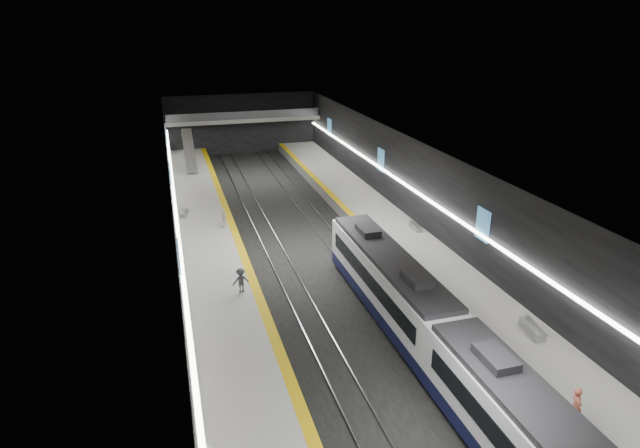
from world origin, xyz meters
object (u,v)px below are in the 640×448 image
object	(u,v)px
passenger_left_a	(223,218)
bench_left_far	(184,213)
train	(448,347)
passenger_right_a	(576,407)
passenger_left_b	(241,281)
escalator	(189,151)
bench_right_near	(532,329)
bench_right_far	(416,227)

from	to	relation	value
passenger_left_a	bench_left_far	bearing A→B (deg)	-160.09
train	bench_left_far	world-z (taller)	train
passenger_right_a	passenger_left_a	xyz separation A→B (m)	(-11.78, 27.71, -0.12)
train	passenger_left_b	size ratio (longest dim) A/B	18.26
train	escalator	distance (m)	44.30
escalator	passenger_left_b	bearing A→B (deg)	-87.82
bench_left_far	passenger_left_b	distance (m)	15.80
bench_right_near	passenger_left_b	size ratio (longest dim) A/B	1.25
bench_right_near	train	bearing A→B (deg)	-157.05
bench_left_far	passenger_right_a	world-z (taller)	passenger_right_a
train	passenger_right_a	distance (m)	6.14
train	bench_right_far	xyz separation A→B (m)	(6.77, 17.61, -0.98)
bench_left_far	bench_right_near	xyz separation A→B (m)	(17.76, -24.82, 0.05)
passenger_right_a	train	bearing A→B (deg)	49.24
bench_right_near	passenger_left_a	distance (m)	25.65
bench_right_near	bench_right_far	size ratio (longest dim) A/B	1.19
train	passenger_right_a	size ratio (longest dim) A/B	15.88
escalator	bench_right_far	xyz separation A→B (m)	(16.77, -25.55, -1.69)
bench_left_far	passenger_right_a	distance (m)	34.85
passenger_left_a	passenger_left_b	bearing A→B (deg)	-20.44
passenger_left_a	passenger_right_a	bearing A→B (deg)	3.89
bench_right_far	passenger_left_a	distance (m)	16.05
train	bench_right_near	distance (m)	6.43
escalator	passenger_right_a	xyz separation A→B (m)	(13.28, -48.34, -0.95)
train	bench_right_near	size ratio (longest dim) A/B	14.57
bench_right_near	bench_right_far	world-z (taller)	bench_right_near
escalator	bench_right_near	xyz separation A→B (m)	(16.18, -41.65, -1.65)
bench_left_far	bench_right_near	world-z (taller)	bench_right_near
bench_right_far	passenger_left_b	distance (m)	16.98
bench_left_far	passenger_right_a	xyz separation A→B (m)	(14.86, -31.51, 0.74)
bench_left_far	passenger_left_a	distance (m)	4.94
escalator	passenger_left_a	world-z (taller)	escalator
train	passenger_right_a	bearing A→B (deg)	-57.68
train	bench_left_far	bearing A→B (deg)	113.75
passenger_right_a	passenger_left_a	size ratio (longest dim) A/B	1.15
escalator	bench_right_far	size ratio (longest dim) A/B	4.62
passenger_left_a	bench_right_far	bearing A→B (deg)	53.01
escalator	passenger_right_a	bearing A→B (deg)	-74.64
bench_left_far	bench_right_far	world-z (taller)	bench_right_far
passenger_left_b	bench_left_far	bearing A→B (deg)	-88.52
bench_right_near	passenger_left_a	xyz separation A→B (m)	(-14.68, 21.02, 0.57)
escalator	bench_left_far	xyz separation A→B (m)	(-1.58, -16.83, -1.70)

